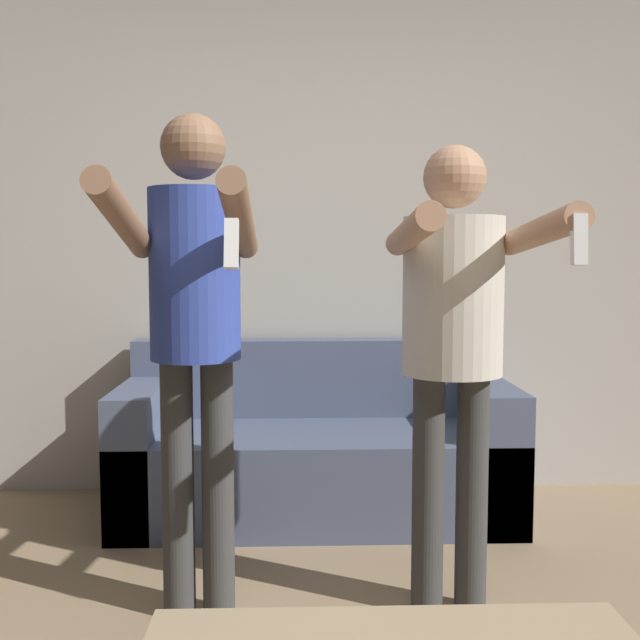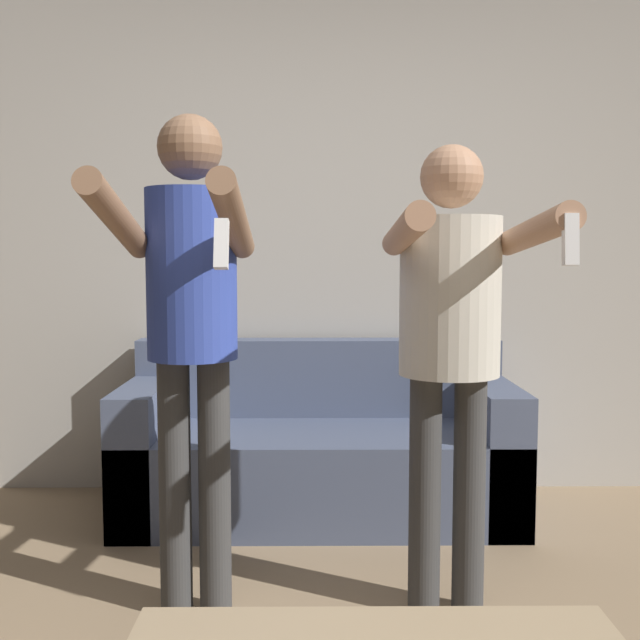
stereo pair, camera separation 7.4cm
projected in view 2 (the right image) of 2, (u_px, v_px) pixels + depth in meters
The scene contains 4 objects.
wall_back at pixel (331, 233), 3.91m from camera, with size 6.40×0.06×2.70m.
couch at pixel (319, 454), 3.59m from camera, with size 1.84×0.78×0.81m.
person_standing_left at pixel (191, 308), 2.48m from camera, with size 0.42×0.75×1.70m.
person_standing_right at pixel (451, 322), 2.49m from camera, with size 0.46×0.81×1.60m.
Camera 2 is at (-0.09, -1.74, 1.23)m, focal length 42.00 mm.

